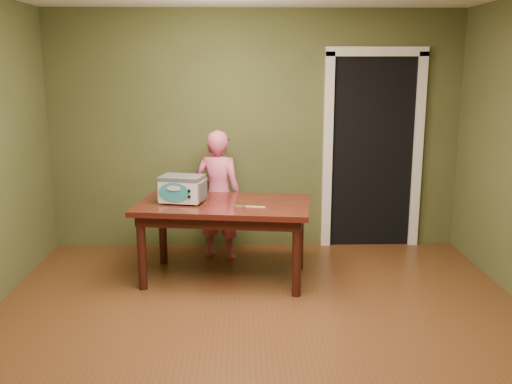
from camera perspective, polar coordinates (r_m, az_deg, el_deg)
floor at (r=4.24m, az=0.72°, el=-15.65°), size 5.00×5.00×0.00m
room_shell at (r=3.75m, az=0.79°, el=8.01°), size 4.52×5.02×2.61m
doorway at (r=6.74m, az=11.00°, el=4.22°), size 1.10×0.66×2.25m
dining_table at (r=5.36m, az=-3.20°, el=-2.10°), size 1.71×1.11×0.75m
toy_oven at (r=5.35m, az=-7.40°, el=0.39°), size 0.46×0.36×0.25m
baking_pan at (r=5.12m, az=-1.67°, el=-1.51°), size 0.10×0.10×0.02m
spatula at (r=5.15m, az=-0.06°, el=-1.49°), size 0.18×0.06×0.01m
child at (r=5.96m, az=-3.78°, el=-0.29°), size 0.58×0.47×1.37m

